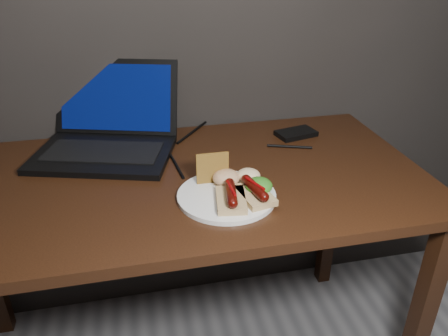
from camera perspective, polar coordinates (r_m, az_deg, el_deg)
desk at (r=1.26m, az=-6.31°, el=-4.71°), size 1.40×0.70×0.75m
laptop at (r=1.39m, az=-14.91°, el=4.41°), size 0.48×0.46×0.25m
hard_drive at (r=1.48m, az=9.38°, el=4.49°), size 0.14×0.10×0.02m
desk_cables at (r=1.34m, az=-8.71°, el=1.77°), size 0.98×0.43×0.01m
plate at (r=1.11m, az=0.33°, el=-3.64°), size 0.26×0.26×0.01m
bread_sausage_center at (r=1.06m, az=0.93°, el=-3.78°), size 0.09×0.12×0.04m
bread_sausage_right at (r=1.08m, az=4.02°, el=-3.13°), size 0.09×0.13×0.04m
crispbread at (r=1.13m, az=-1.51°, el=0.01°), size 0.09×0.01×0.08m
salad_greens at (r=1.10m, az=4.55°, el=-2.33°), size 0.07×0.07×0.04m
salsa_mound at (r=1.13m, az=0.29°, el=-1.26°), size 0.07×0.07×0.04m
coleslaw_mound at (r=1.15m, az=3.20°, el=-1.02°), size 0.06×0.06×0.04m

